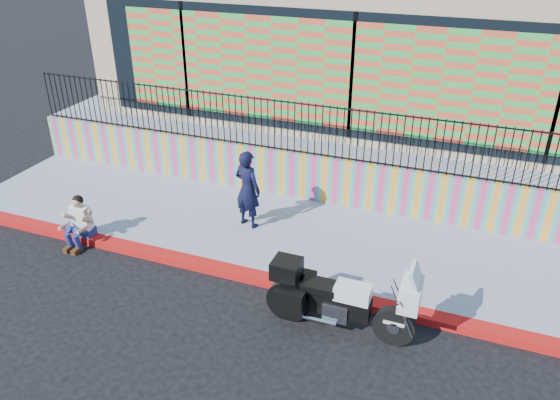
% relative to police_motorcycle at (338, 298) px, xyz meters
% --- Properties ---
extents(ground, '(90.00, 90.00, 0.00)m').
position_rel_police_motorcycle_xyz_m(ground, '(-1.16, 0.74, -0.63)').
color(ground, black).
rests_on(ground, ground).
extents(red_curb, '(16.00, 0.30, 0.15)m').
position_rel_police_motorcycle_xyz_m(red_curb, '(-1.16, 0.74, -0.56)').
color(red_curb, '#A7140B').
rests_on(red_curb, ground).
extents(sidewalk, '(16.00, 3.00, 0.15)m').
position_rel_police_motorcycle_xyz_m(sidewalk, '(-1.16, 2.39, -0.56)').
color(sidewalk, '#878EA2').
rests_on(sidewalk, ground).
extents(mural_wall, '(16.00, 0.20, 1.10)m').
position_rel_police_motorcycle_xyz_m(mural_wall, '(-1.16, 3.99, 0.07)').
color(mural_wall, '#DF3A7C').
rests_on(mural_wall, sidewalk).
extents(metal_fence, '(15.80, 0.04, 1.20)m').
position_rel_police_motorcycle_xyz_m(metal_fence, '(-1.16, 3.99, 1.22)').
color(metal_fence, black).
rests_on(metal_fence, mural_wall).
extents(elevated_platform, '(16.00, 10.00, 1.25)m').
position_rel_police_motorcycle_xyz_m(elevated_platform, '(-1.16, 9.09, -0.01)').
color(elevated_platform, '#878EA2').
rests_on(elevated_platform, ground).
extents(storefront_building, '(14.00, 8.06, 4.00)m').
position_rel_police_motorcycle_xyz_m(storefront_building, '(-1.16, 8.87, 2.61)').
color(storefront_building, tan).
rests_on(storefront_building, elevated_platform).
extents(police_motorcycle, '(2.43, 0.80, 1.51)m').
position_rel_police_motorcycle_xyz_m(police_motorcycle, '(0.00, 0.00, 0.00)').
color(police_motorcycle, black).
rests_on(police_motorcycle, ground).
extents(police_officer, '(0.71, 0.56, 1.70)m').
position_rel_police_motorcycle_xyz_m(police_officer, '(-2.62, 2.35, 0.36)').
color(police_officer, black).
rests_on(police_officer, sidewalk).
extents(seated_man, '(0.54, 0.71, 1.06)m').
position_rel_police_motorcycle_xyz_m(seated_man, '(-5.61, 0.56, -0.18)').
color(seated_man, navy).
rests_on(seated_man, ground).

